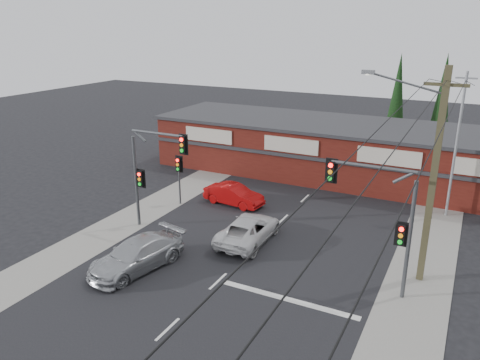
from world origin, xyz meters
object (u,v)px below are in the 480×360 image
at_px(white_suv, 249,229).
at_px(silver_suv, 137,255).
at_px(shop_building, 320,147).
at_px(red_sedan, 234,195).
at_px(utility_pole, 431,171).

xyz_separation_m(white_suv, silver_suv, (-3.58, -5.31, 0.06)).
distance_m(white_suv, silver_suv, 6.40).
bearing_deg(shop_building, red_sedan, -107.34).
relative_size(silver_suv, red_sedan, 1.25).
bearing_deg(silver_suv, white_suv, 68.48).
relative_size(red_sedan, utility_pole, 0.41).
distance_m(silver_suv, red_sedan, 9.89).
bearing_deg(utility_pole, silver_suv, -157.12).
bearing_deg(shop_building, white_suv, -88.42).
bearing_deg(red_sedan, shop_building, -11.17).
distance_m(white_suv, red_sedan, 5.66).
xyz_separation_m(white_suv, shop_building, (-0.38, 13.99, 1.44)).
xyz_separation_m(silver_suv, utility_pole, (12.55, 5.30, 4.64)).
xyz_separation_m(white_suv, red_sedan, (-3.32, 4.58, -0.01)).
xyz_separation_m(silver_suv, red_sedan, (0.26, 9.88, -0.07)).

